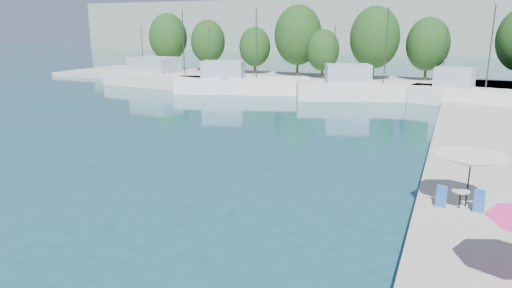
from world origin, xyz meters
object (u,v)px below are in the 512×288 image
at_px(trawler_03, 365,89).
at_px(trawler_04, 468,95).
at_px(trawler_01, 170,79).
at_px(umbrella_white, 471,161).
at_px(trawler_02, 240,84).

bearing_deg(trawler_03, trawler_04, -23.52).
relative_size(trawler_01, trawler_04, 1.70).
distance_m(trawler_03, umbrella_white, 32.80).
xyz_separation_m(trawler_02, trawler_03, (14.79, 1.10, 0.00)).
height_order(trawler_01, trawler_04, same).
bearing_deg(trawler_01, umbrella_white, -35.05).
height_order(trawler_02, trawler_04, same).
bearing_deg(trawler_03, umbrella_white, -93.47).
distance_m(trawler_01, trawler_03, 25.91).
xyz_separation_m(trawler_02, trawler_04, (25.18, 0.67, 0.00)).
distance_m(trawler_03, trawler_04, 10.40).
bearing_deg(trawler_03, trawler_02, 163.12).
xyz_separation_m(trawler_01, trawler_02, (11.11, -1.60, 0.00)).
height_order(trawler_03, umbrella_white, trawler_03).
relative_size(trawler_02, umbrella_white, 5.50).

